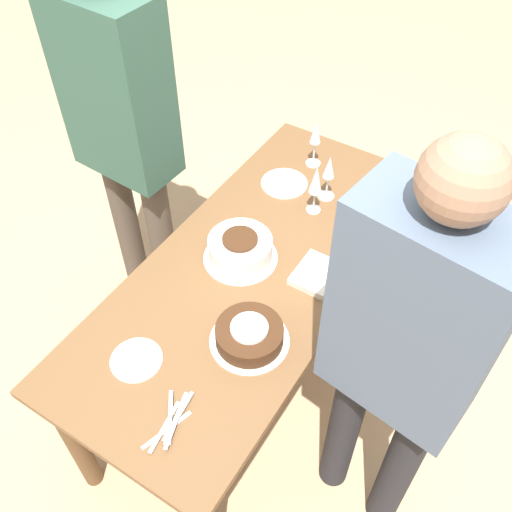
{
  "coord_description": "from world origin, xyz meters",
  "views": [
    {
      "loc": [
        -1.16,
        -0.73,
        2.27
      ],
      "look_at": [
        0.0,
        0.0,
        0.77
      ],
      "focal_mm": 40.0,
      "sensor_mm": 36.0,
      "label": 1
    }
  ],
  "objects_px": {
    "wine_glass_far": "(329,170)",
    "person_cutting": "(405,348)",
    "cake_center_white": "(240,249)",
    "wine_glass_near": "(316,135)",
    "person_watching": "(121,121)",
    "cake_front_chocolate": "(249,335)",
    "wine_glass_extra": "(316,181)"
  },
  "relations": [
    {
      "from": "wine_glass_far",
      "to": "person_cutting",
      "type": "height_order",
      "value": "person_cutting"
    },
    {
      "from": "cake_center_white",
      "to": "wine_glass_near",
      "type": "bearing_deg",
      "value": 3.38
    },
    {
      "from": "cake_center_white",
      "to": "person_watching",
      "type": "height_order",
      "value": "person_watching"
    },
    {
      "from": "wine_glass_near",
      "to": "cake_front_chocolate",
      "type": "bearing_deg",
      "value": -164.12
    },
    {
      "from": "cake_center_white",
      "to": "person_watching",
      "type": "relative_size",
      "value": 0.16
    },
    {
      "from": "wine_glass_far",
      "to": "person_watching",
      "type": "distance_m",
      "value": 0.81
    },
    {
      "from": "cake_front_chocolate",
      "to": "wine_glass_near",
      "type": "xyz_separation_m",
      "value": [
        0.92,
        0.26,
        0.11
      ]
    },
    {
      "from": "wine_glass_near",
      "to": "cake_center_white",
      "type": "bearing_deg",
      "value": -176.62
    },
    {
      "from": "cake_center_white",
      "to": "person_cutting",
      "type": "bearing_deg",
      "value": -109.94
    },
    {
      "from": "wine_glass_far",
      "to": "wine_glass_extra",
      "type": "relative_size",
      "value": 0.93
    },
    {
      "from": "wine_glass_near",
      "to": "person_cutting",
      "type": "xyz_separation_m",
      "value": [
        -0.88,
        -0.72,
        0.14
      ]
    },
    {
      "from": "cake_front_chocolate",
      "to": "cake_center_white",
      "type": "bearing_deg",
      "value": 37.84
    },
    {
      "from": "cake_front_chocolate",
      "to": "wine_glass_far",
      "type": "height_order",
      "value": "wine_glass_far"
    },
    {
      "from": "cake_center_white",
      "to": "wine_glass_far",
      "type": "distance_m",
      "value": 0.49
    },
    {
      "from": "wine_glass_far",
      "to": "person_cutting",
      "type": "distance_m",
      "value": 0.93
    },
    {
      "from": "cake_center_white",
      "to": "person_cutting",
      "type": "xyz_separation_m",
      "value": [
        -0.25,
        -0.69,
        0.24
      ]
    },
    {
      "from": "wine_glass_extra",
      "to": "person_watching",
      "type": "xyz_separation_m",
      "value": [
        -0.26,
        0.7,
        0.16
      ]
    },
    {
      "from": "cake_center_white",
      "to": "wine_glass_extra",
      "type": "bearing_deg",
      "value": -15.56
    },
    {
      "from": "wine_glass_far",
      "to": "wine_glass_extra",
      "type": "bearing_deg",
      "value": 177.19
    },
    {
      "from": "cake_center_white",
      "to": "cake_front_chocolate",
      "type": "bearing_deg",
      "value": -142.16
    },
    {
      "from": "person_watching",
      "to": "wine_glass_extra",
      "type": "bearing_deg",
      "value": 23.13
    },
    {
      "from": "wine_glass_near",
      "to": "wine_glass_far",
      "type": "height_order",
      "value": "wine_glass_near"
    },
    {
      "from": "cake_center_white",
      "to": "wine_glass_far",
      "type": "height_order",
      "value": "wine_glass_far"
    },
    {
      "from": "wine_glass_near",
      "to": "wine_glass_extra",
      "type": "distance_m",
      "value": 0.29
    },
    {
      "from": "wine_glass_far",
      "to": "wine_glass_extra",
      "type": "distance_m",
      "value": 0.1
    },
    {
      "from": "cake_center_white",
      "to": "person_watching",
      "type": "bearing_deg",
      "value": 79.56
    },
    {
      "from": "wine_glass_near",
      "to": "wine_glass_far",
      "type": "xyz_separation_m",
      "value": [
        -0.16,
        -0.15,
        -0.01
      ]
    },
    {
      "from": "wine_glass_far",
      "to": "person_watching",
      "type": "xyz_separation_m",
      "value": [
        -0.36,
        0.71,
        0.18
      ]
    },
    {
      "from": "wine_glass_extra",
      "to": "person_watching",
      "type": "bearing_deg",
      "value": 110.27
    },
    {
      "from": "wine_glass_near",
      "to": "wine_glass_extra",
      "type": "bearing_deg",
      "value": -151.58
    },
    {
      "from": "wine_glass_near",
      "to": "wine_glass_extra",
      "type": "height_order",
      "value": "wine_glass_extra"
    },
    {
      "from": "cake_center_white",
      "to": "wine_glass_near",
      "type": "distance_m",
      "value": 0.64
    }
  ]
}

